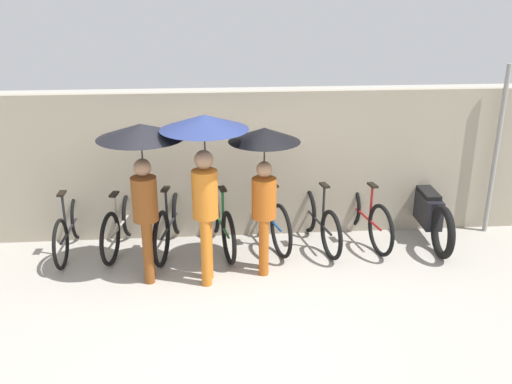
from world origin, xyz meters
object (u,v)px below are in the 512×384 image
Objects in this scene: parked_bicycle_1 at (121,224)px; parked_bicycle_2 at (171,222)px; parked_bicycle_3 at (220,221)px; pedestrian_trailing at (264,163)px; parked_bicycle_0 at (70,228)px; motorcycle at (427,210)px; pedestrian_center at (205,151)px; pedestrian_leading at (142,157)px; parked_bicycle_6 at (364,215)px; parked_bicycle_4 at (269,217)px; parked_bicycle_5 at (318,220)px.

parked_bicycle_1 is 0.92× the size of parked_bicycle_2.
pedestrian_trailing is (0.56, -0.74, 1.11)m from parked_bicycle_3.
parked_bicycle_1 is (0.71, 0.04, 0.02)m from parked_bicycle_0.
parked_bicycle_1 is at bearing 77.75° from parked_bicycle_3.
pedestrian_trailing is 0.90× the size of motorcycle.
pedestrian_center is (1.24, -0.99, 1.34)m from parked_bicycle_1.
pedestrian_leading is at bearing -141.83° from parked_bicycle_1.
parked_bicycle_3 is (2.14, 0.01, 0.02)m from parked_bicycle_0.
parked_bicycle_6 is at bearing 93.26° from motorcycle.
parked_bicycle_6 is 0.96m from motorcycle.
parked_bicycle_2 is 0.90× the size of pedestrian_leading.
pedestrian_center is at bearing -140.95° from parked_bicycle_2.
pedestrian_leading is (0.48, -0.87, 1.25)m from parked_bicycle_1.
parked_bicycle_4 reaches higher than parked_bicycle_0.
pedestrian_leading is 0.78m from pedestrian_center.
parked_bicycle_6 is at bearing 30.35° from pedestrian_center.
pedestrian_leading is (1.19, -0.82, 1.27)m from parked_bicycle_0.
parked_bicycle_0 is 5.24m from motorcycle.
pedestrian_leading is at bearing 104.39° from parked_bicycle_4.
pedestrian_center reaches higher than motorcycle.
parked_bicycle_3 is 0.88× the size of pedestrian_leading.
pedestrian_trailing is at bearing -104.24° from parked_bicycle_0.
parked_bicycle_1 is at bearing 80.44° from parked_bicycle_6.
parked_bicycle_6 is at bearing 32.75° from pedestrian_trailing.
parked_bicycle_0 is 4.28m from parked_bicycle_6.
parked_bicycle_0 is 2.14m from parked_bicycle_3.
pedestrian_trailing is (1.51, 0.09, -0.15)m from pedestrian_leading.
parked_bicycle_3 is 1.44m from pedestrian_trailing.
parked_bicycle_2 is 1.02× the size of parked_bicycle_6.
pedestrian_leading is at bearing -171.06° from pedestrian_trailing.
parked_bicycle_0 is 1.93m from pedestrian_leading.
parked_bicycle_4 is at bearing 24.85° from pedestrian_leading.
parked_bicycle_1 is 0.72m from parked_bicycle_2.
motorcycle is at bearing -78.54° from parked_bicycle_2.
parked_bicycle_4 is 1.03× the size of parked_bicycle_5.
motorcycle is (3.28, 1.05, -1.31)m from pedestrian_center.
pedestrian_leading is at bearing 96.14° from parked_bicycle_6.
pedestrian_leading is (-0.95, -0.83, 1.25)m from parked_bicycle_3.
pedestrian_center is at bearing -119.16° from parked_bicycle_1.
parked_bicycle_6 is 0.84× the size of motorcycle.
parked_bicycle_1 is 0.78× the size of pedestrian_center.
parked_bicycle_1 is 0.79× the size of motorcycle.
parked_bicycle_1 is 2.41m from pedestrian_trailing.
parked_bicycle_5 is 1.68m from motorcycle.
parked_bicycle_2 is 1.43m from parked_bicycle_4.
parked_bicycle_3 is 1.43m from parked_bicycle_5.
parked_bicycle_1 is at bearing 76.86° from parked_bicycle_4.
pedestrian_leading reaches higher than parked_bicycle_4.
parked_bicycle_4 is 0.84× the size of pedestrian_leading.
parked_bicycle_6 is at bearing -78.52° from parked_bicycle_2.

